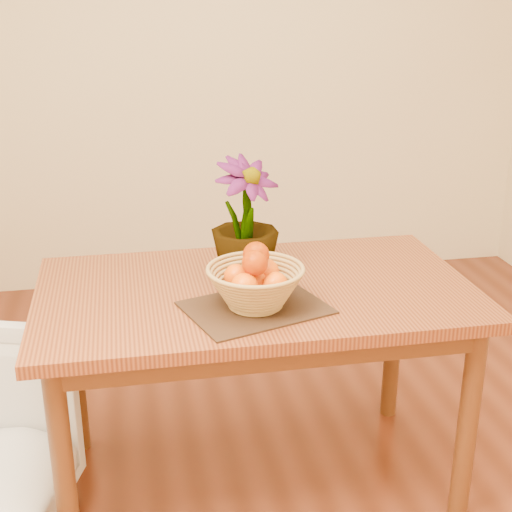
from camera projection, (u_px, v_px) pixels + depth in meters
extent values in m
cube|color=#FFECC2|center=(189.00, 48.00, 3.88)|extent=(4.00, 0.02, 2.70)
cube|color=brown|center=(256.00, 292.00, 2.30)|extent=(1.40, 0.80, 0.04)
cube|color=#512B12|center=(256.00, 309.00, 2.32)|extent=(1.28, 0.68, 0.08)
cylinder|color=#512B12|center=(64.00, 473.00, 2.03)|extent=(0.06, 0.06, 0.71)
cylinder|color=#512B12|center=(467.00, 426.00, 2.25)|extent=(0.06, 0.06, 0.71)
cylinder|color=#512B12|center=(74.00, 365.00, 2.62)|extent=(0.06, 0.06, 0.71)
cylinder|color=#512B12|center=(393.00, 336.00, 2.84)|extent=(0.06, 0.06, 0.71)
cube|color=#331E12|center=(255.00, 308.00, 2.14)|extent=(0.48, 0.41, 0.01)
cylinder|color=#A78245|center=(255.00, 305.00, 2.14)|extent=(0.15, 0.15, 0.01)
sphere|color=#FC5E04|center=(255.00, 281.00, 2.11)|extent=(0.07, 0.07, 0.07)
sphere|color=#FC5E04|center=(266.00, 272.00, 2.16)|extent=(0.08, 0.08, 0.08)
sphere|color=#FC5E04|center=(236.00, 276.00, 2.14)|extent=(0.07, 0.07, 0.07)
sphere|color=#FC5E04|center=(244.00, 287.00, 2.05)|extent=(0.08, 0.08, 0.08)
sphere|color=#FC5E04|center=(275.00, 284.00, 2.08)|extent=(0.07, 0.07, 0.07)
sphere|color=#FC5E04|center=(256.00, 255.00, 2.11)|extent=(0.08, 0.08, 0.08)
sphere|color=#FC5E04|center=(255.00, 263.00, 2.06)|extent=(0.08, 0.08, 0.08)
sphere|color=#FC5E04|center=(256.00, 255.00, 2.11)|extent=(0.08, 0.08, 0.08)
sphere|color=#FC5E04|center=(255.00, 263.00, 2.06)|extent=(0.08, 0.08, 0.08)
imported|color=#164E16|center=(245.00, 219.00, 2.31)|extent=(0.31, 0.31, 0.40)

